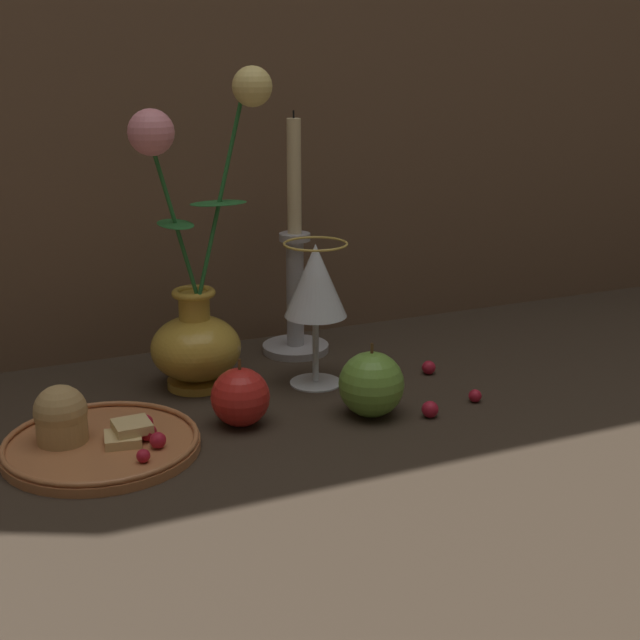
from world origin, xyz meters
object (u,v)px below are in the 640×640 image
plate_with_pastries (92,436)px  candlestick (295,284)px  wine_glass (316,285)px  vase (195,306)px  apple_near_glass (240,397)px  apple_beside_vase (371,384)px

plate_with_pastries → candlestick: size_ratio=0.63×
plate_with_pastries → candlestick: (0.32, 0.21, 0.08)m
plate_with_pastries → candlestick: candlestick is taller
wine_glass → candlestick: 0.13m
vase → plate_with_pastries: size_ratio=1.87×
vase → candlestick: bearing=25.3°
wine_glass → apple_near_glass: bearing=-146.9°
wine_glass → apple_beside_vase: wine_glass is taller
apple_near_glass → candlestick: bearing=53.9°
apple_near_glass → wine_glass: bearing=33.1°
apple_beside_vase → wine_glass: bearing=98.9°
plate_with_pastries → wine_glass: wine_glass is taller
vase → plate_with_pastries: vase is taller
plate_with_pastries → apple_near_glass: apple_near_glass is taller
wine_glass → plate_with_pastries: bearing=-163.9°
vase → wine_glass: (0.14, -0.05, 0.02)m
candlestick → vase: bearing=-154.7°
apple_beside_vase → plate_with_pastries: bearing=173.9°
wine_glass → apple_beside_vase: bearing=-81.1°
plate_with_pastries → vase: bearing=40.6°
wine_glass → candlestick: (0.02, 0.12, -0.03)m
vase → wine_glass: vase is taller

